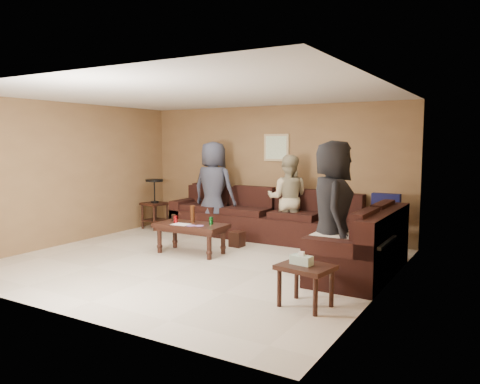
# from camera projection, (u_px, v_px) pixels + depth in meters

# --- Properties ---
(room) EXTENTS (5.60, 5.50, 2.50)m
(room) POSITION_uv_depth(u_px,v_px,m) (196.00, 152.00, 6.91)
(room) COLOR beige
(room) RESTS_ON ground
(sectional_sofa) EXTENTS (4.65, 2.90, 0.97)m
(sectional_sofa) POSITION_uv_depth(u_px,v_px,m) (288.00, 230.00, 7.94)
(sectional_sofa) COLOR black
(sectional_sofa) RESTS_ON ground
(coffee_table) EXTENTS (1.19, 0.63, 0.77)m
(coffee_table) POSITION_uv_depth(u_px,v_px,m) (191.00, 228.00, 7.59)
(coffee_table) COLOR black
(coffee_table) RESTS_ON ground
(end_table_left) EXTENTS (0.51, 0.51, 1.04)m
(end_table_left) POSITION_uv_depth(u_px,v_px,m) (155.00, 203.00, 9.74)
(end_table_left) COLOR black
(end_table_left) RESTS_ON ground
(side_table_right) EXTENTS (0.63, 0.54, 0.61)m
(side_table_right) POSITION_uv_depth(u_px,v_px,m) (305.00, 271.00, 5.12)
(side_table_right) COLOR black
(side_table_right) RESTS_ON ground
(waste_bin) EXTENTS (0.23, 0.23, 0.26)m
(waste_bin) POSITION_uv_depth(u_px,v_px,m) (237.00, 239.00, 8.11)
(waste_bin) COLOR black
(waste_bin) RESTS_ON ground
(wall_art) EXTENTS (0.52, 0.04, 0.52)m
(wall_art) POSITION_uv_depth(u_px,v_px,m) (276.00, 148.00, 8.97)
(wall_art) COLOR tan
(wall_art) RESTS_ON ground
(person_left) EXTENTS (0.91, 0.61, 1.82)m
(person_left) POSITION_uv_depth(u_px,v_px,m) (214.00, 189.00, 9.07)
(person_left) COLOR #333647
(person_left) RESTS_ON ground
(person_middle) EXTENTS (0.91, 0.80, 1.58)m
(person_middle) POSITION_uv_depth(u_px,v_px,m) (288.00, 199.00, 8.45)
(person_middle) COLOR tan
(person_middle) RESTS_ON ground
(person_right) EXTENTS (0.89, 1.05, 1.83)m
(person_right) POSITION_uv_depth(u_px,v_px,m) (333.00, 209.00, 6.27)
(person_right) COLOR black
(person_right) RESTS_ON ground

